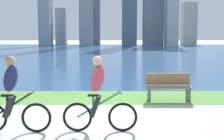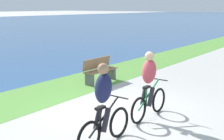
{
  "view_description": "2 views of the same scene",
  "coord_description": "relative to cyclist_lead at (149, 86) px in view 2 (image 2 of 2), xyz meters",
  "views": [
    {
      "loc": [
        0.5,
        -7.48,
        2.13
      ],
      "look_at": [
        0.49,
        0.28,
        1.26
      ],
      "focal_mm": 48.62,
      "sensor_mm": 36.0,
      "label": 1
    },
    {
      "loc": [
        -6.14,
        -4.46,
        2.77
      ],
      "look_at": [
        0.17,
        0.26,
        1.11
      ],
      "focal_mm": 48.34,
      "sensor_mm": 36.0,
      "label": 2
    }
  ],
  "objects": [
    {
      "name": "grass_strip_bayside",
      "position": [
        -0.2,
        3.84,
        -0.84
      ],
      "size": [
        120.0,
        2.39,
        0.01
      ],
      "primitive_type": "cube",
      "color": "#59933D",
      "rests_on": "ground"
    },
    {
      "name": "ground_plane",
      "position": [
        -0.2,
        0.86,
        -0.84
      ],
      "size": [
        300.0,
        300.0,
        0.0
      ],
      "primitive_type": "plane",
      "color": "#B2AFA8"
    },
    {
      "name": "cyclist_trailing",
      "position": [
        -1.9,
        -0.07,
        0.0
      ],
      "size": [
        1.65,
        0.52,
        1.71
      ],
      "color": "black",
      "rests_on": "ground"
    },
    {
      "name": "cyclist_lead",
      "position": [
        0.0,
        0.0,
        0.0
      ],
      "size": [
        1.68,
        0.52,
        1.7
      ],
      "color": "black",
      "rests_on": "ground"
    },
    {
      "name": "bench_near_path",
      "position": [
        2.18,
        3.35,
        -0.39
      ],
      "size": [
        1.5,
        0.47,
        0.9
      ],
      "color": "olive",
      "rests_on": "ground"
    }
  ]
}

